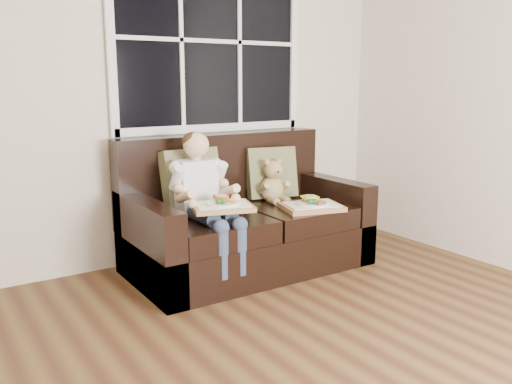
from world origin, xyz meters
TOP-DOWN VIEW (x-y plane):
  - room_walls at (0.00, 0.00)m, footprint 4.52×5.02m
  - window_back at (0.68, 2.48)m, footprint 1.62×0.04m
  - loveseat at (0.68, 2.02)m, footprint 1.70×0.92m
  - pillow_left at (0.34, 2.17)m, footprint 0.44×0.22m
  - pillow_right at (1.03, 2.17)m, footprint 0.42×0.26m
  - child at (0.29, 1.90)m, footprint 0.39×0.60m
  - teddy_bear at (0.97, 2.06)m, footprint 0.21×0.26m
  - tray_left at (0.31, 1.68)m, footprint 0.45×0.39m
  - tray_right at (1.05, 1.68)m, footprint 0.48×0.41m

SIDE VIEW (x-z plane):
  - loveseat at x=0.68m, z-range -0.17..0.79m
  - tray_right at x=1.05m, z-range 0.43..0.53m
  - tray_left at x=0.31m, z-range 0.53..0.62m
  - teddy_bear at x=0.97m, z-range 0.41..0.76m
  - pillow_right at x=1.03m, z-range 0.44..0.85m
  - child at x=0.29m, z-range 0.21..1.09m
  - pillow_left at x=0.34m, z-range 0.44..0.89m
  - room_walls at x=0.00m, z-range 0.24..2.95m
  - window_back at x=0.68m, z-range 0.96..2.33m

